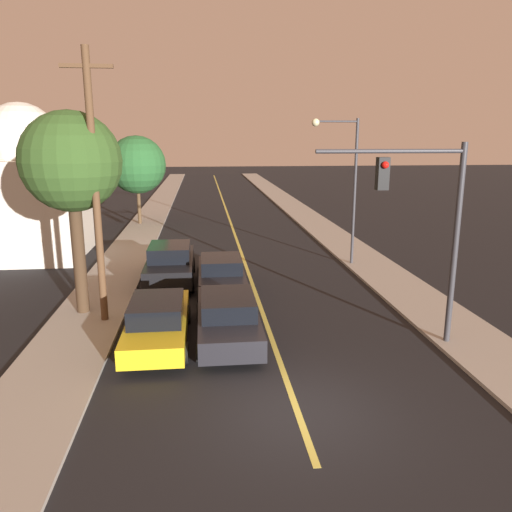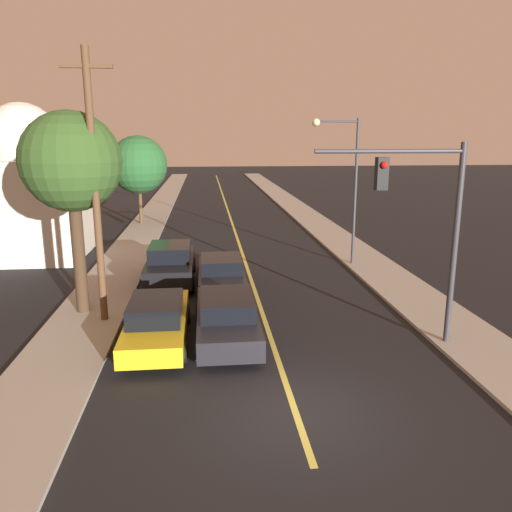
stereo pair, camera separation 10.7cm
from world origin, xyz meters
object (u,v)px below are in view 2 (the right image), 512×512
object	(u,v)px
car_near_lane_front	(227,316)
domed_building_left	(28,192)
car_outer_lane_front	(157,320)
streetlamp_right	(345,171)
car_outer_lane_second	(171,263)
traffic_signal_mast	(425,211)
tree_left_near	(71,163)
utility_pole_left	(95,185)
car_near_lane_second	(221,273)
tree_left_far	(138,165)

from	to	relation	value
car_near_lane_front	domed_building_left	world-z (taller)	domed_building_left
car_near_lane_front	car_outer_lane_front	xyz separation A→B (m)	(-2.14, -0.08, -0.02)
car_near_lane_front	streetlamp_right	distance (m)	11.20
car_outer_lane_second	traffic_signal_mast	world-z (taller)	traffic_signal_mast
tree_left_near	utility_pole_left	bearing A→B (deg)	-44.81
car_outer_lane_front	utility_pole_left	size ratio (longest dim) A/B	0.58
car_near_lane_second	streetlamp_right	size ratio (longest dim) A/B	0.68
car_near_lane_front	domed_building_left	distance (m)	15.76
car_outer_lane_second	domed_building_left	distance (m)	9.72
traffic_signal_mast	car_near_lane_second	bearing A→B (deg)	132.22
tree_left_near	domed_building_left	xyz separation A→B (m)	(-4.64, 9.40, -1.89)
domed_building_left	tree_left_far	bearing A→B (deg)	64.73
streetlamp_right	car_near_lane_front	bearing A→B (deg)	-124.89
traffic_signal_mast	streetlamp_right	world-z (taller)	streetlamp_right
car_near_lane_second	tree_left_near	bearing A→B (deg)	-155.14
traffic_signal_mast	utility_pole_left	bearing A→B (deg)	162.92
traffic_signal_mast	tree_left_far	bearing A→B (deg)	115.50
domed_building_left	utility_pole_left	bearing A→B (deg)	-61.70
tree_left_near	tree_left_far	bearing A→B (deg)	90.59
car_near_lane_front	car_near_lane_second	distance (m)	5.09
tree_left_near	car_near_lane_front	bearing A→B (deg)	-28.99
car_near_lane_front	tree_left_near	bearing A→B (deg)	151.01
car_outer_lane_front	tree_left_near	world-z (taller)	tree_left_near
traffic_signal_mast	car_outer_lane_second	bearing A→B (deg)	135.37
car_outer_lane_front	utility_pole_left	bearing A→B (deg)	135.12
car_outer_lane_front	car_near_lane_front	bearing A→B (deg)	2.14
utility_pole_left	tree_left_far	distance (m)	19.76
traffic_signal_mast	tree_left_near	xyz separation A→B (m)	(-10.64, 3.89, 1.20)
tree_left_far	car_near_lane_second	bearing A→B (deg)	-72.52
car_outer_lane_front	car_outer_lane_second	distance (m)	6.63
car_outer_lane_second	tree_left_far	xyz separation A→B (m)	(-3.06, 15.04, 3.42)
traffic_signal_mast	domed_building_left	xyz separation A→B (m)	(-15.28, 13.29, -0.69)
tree_left_near	tree_left_far	world-z (taller)	tree_left_near
domed_building_left	car_near_lane_front	bearing A→B (deg)	-51.61
traffic_signal_mast	utility_pole_left	world-z (taller)	utility_pole_left
car_outer_lane_front	streetlamp_right	distance (m)	12.54
car_outer_lane_front	car_outer_lane_second	xyz separation A→B (m)	(0.00, 6.63, 0.13)
car_near_lane_second	streetlamp_right	distance (m)	7.98
tree_left_far	domed_building_left	distance (m)	10.45
car_outer_lane_front	traffic_signal_mast	size ratio (longest dim) A/B	0.86
car_near_lane_front	utility_pole_left	xyz separation A→B (m)	(-4.10, 1.87, 3.91)
car_near_lane_front	tree_left_far	size ratio (longest dim) A/B	0.83
car_near_lane_second	domed_building_left	world-z (taller)	domed_building_left
car_outer_lane_front	tree_left_near	distance (m)	6.11
streetlamp_right	tree_left_far	size ratio (longest dim) A/B	1.12
car_outer_lane_second	tree_left_near	xyz separation A→B (m)	(-2.87, -3.78, 4.45)
car_near_lane_second	utility_pole_left	distance (m)	6.52
car_near_lane_second	car_outer_lane_front	size ratio (longest dim) A/B	0.92
streetlamp_right	utility_pole_left	world-z (taller)	utility_pole_left
traffic_signal_mast	domed_building_left	world-z (taller)	domed_building_left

